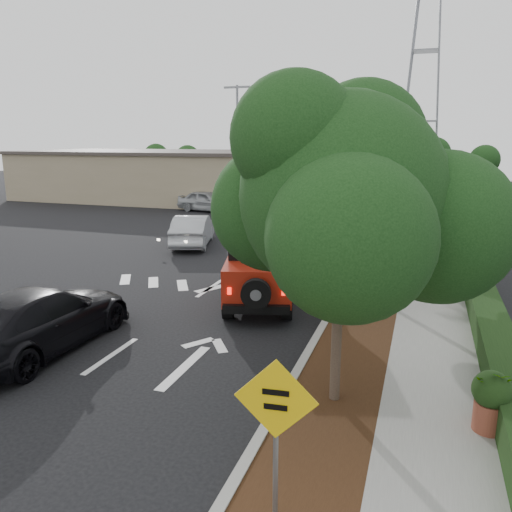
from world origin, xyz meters
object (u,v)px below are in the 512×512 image
at_px(red_jeep, 260,267).
at_px(speed_hump_sign, 276,419).
at_px(silver_suv_ahead, 334,238).
at_px(black_suv_oncoming, 39,319).

xyz_separation_m(red_jeep, speed_hump_sign, (3.25, -9.19, 0.46)).
bearing_deg(red_jeep, speed_hump_sign, -86.30).
bearing_deg(speed_hump_sign, red_jeep, 103.89).
distance_m(silver_suv_ahead, black_suv_oncoming, 14.16).
relative_size(silver_suv_ahead, speed_hump_sign, 2.14).
bearing_deg(black_suv_oncoming, red_jeep, -127.11).
xyz_separation_m(silver_suv_ahead, speed_hump_sign, (2.20, -17.03, 0.94)).
bearing_deg(silver_suv_ahead, black_suv_oncoming, -125.20).
distance_m(black_suv_oncoming, speed_hump_sign, 8.31).
relative_size(silver_suv_ahead, black_suv_oncoming, 0.92).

